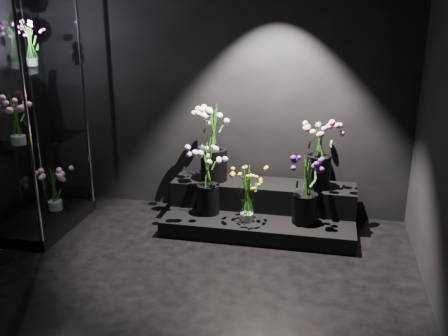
% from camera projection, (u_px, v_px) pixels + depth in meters
% --- Properties ---
extents(floor, '(4.00, 4.00, 0.00)m').
position_uv_depth(floor, '(162.00, 305.00, 3.79)').
color(floor, black).
rests_on(floor, ground).
extents(wall_back, '(4.00, 0.00, 4.00)m').
position_uv_depth(wall_back, '(219.00, 83.00, 5.21)').
color(wall_back, black).
rests_on(wall_back, floor).
extents(display_riser, '(1.89, 0.84, 0.42)m').
position_uv_depth(display_riser, '(261.00, 209.00, 5.14)').
color(display_riser, black).
rests_on(display_riser, floor).
extents(display_case, '(0.64, 1.07, 2.35)m').
position_uv_depth(display_case, '(31.00, 114.00, 4.80)').
color(display_case, black).
rests_on(display_case, floor).
extents(bouquet_orange_bells, '(0.36, 0.36, 0.56)m').
position_uv_depth(bouquet_orange_bells, '(247.00, 193.00, 4.81)').
color(bouquet_orange_bells, white).
rests_on(bouquet_orange_bells, display_riser).
extents(bouquet_lilac, '(0.47, 0.47, 0.72)m').
position_uv_depth(bouquet_lilac, '(208.00, 174.00, 4.95)').
color(bouquet_lilac, black).
rests_on(bouquet_lilac, display_riser).
extents(bouquet_purple, '(0.40, 0.40, 0.66)m').
position_uv_depth(bouquet_purple, '(306.00, 188.00, 4.75)').
color(bouquet_purple, black).
rests_on(bouquet_purple, display_riser).
extents(bouquet_cream_roses, '(0.42, 0.42, 0.79)m').
position_uv_depth(bouquet_cream_roses, '(214.00, 140.00, 5.13)').
color(bouquet_cream_roses, black).
rests_on(bouquet_cream_roses, display_riser).
extents(bouquet_pink_roses, '(0.41, 0.41, 0.69)m').
position_uv_depth(bouquet_pink_roses, '(320.00, 149.00, 4.91)').
color(bouquet_pink_roses, black).
rests_on(bouquet_pink_roses, display_riser).
extents(bouquet_case_pink, '(0.36, 0.36, 0.48)m').
position_uv_depth(bouquet_case_pink, '(16.00, 118.00, 4.64)').
color(bouquet_case_pink, white).
rests_on(bouquet_case_pink, display_case).
extents(bouquet_case_magenta, '(0.26, 0.26, 0.42)m').
position_uv_depth(bouquet_case_magenta, '(30.00, 43.00, 4.76)').
color(bouquet_case_magenta, white).
rests_on(bouquet_case_magenta, display_case).
extents(bouquet_case_base_pink, '(0.36, 0.36, 0.47)m').
position_uv_depth(bouquet_case_base_pink, '(53.00, 187.00, 5.22)').
color(bouquet_case_base_pink, white).
rests_on(bouquet_case_base_pink, display_case).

